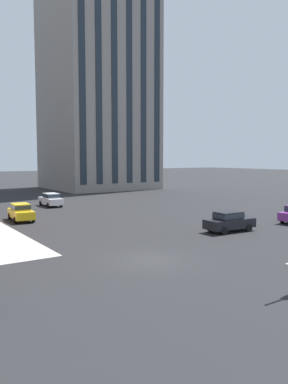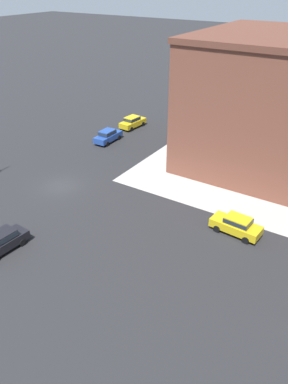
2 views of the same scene
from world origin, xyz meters
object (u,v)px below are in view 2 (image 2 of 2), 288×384
object	(u,v)px
car_main_northbound_near	(2,241)
car_main_southbound_near	(108,135)
car_cross_eastbound	(237,225)
car_parked_curb	(133,122)

from	to	relation	value
car_main_northbound_near	car_main_southbound_near	size ratio (longest dim) A/B	1.01
car_main_northbound_near	car_main_southbound_near	world-z (taller)	same
car_main_southbound_near	car_cross_eastbound	size ratio (longest dim) A/B	0.98
car_main_northbound_near	car_cross_eastbound	xyz separation A→B (m)	(-12.69, 15.37, 0.00)
car_main_southbound_near	car_cross_eastbound	distance (m)	24.68
car_main_northbound_near	car_main_southbound_near	bearing A→B (deg)	-163.39
car_main_northbound_near	car_parked_curb	distance (m)	30.51
car_cross_eastbound	car_main_southbound_near	bearing A→B (deg)	-115.34
car_main_northbound_near	car_parked_curb	size ratio (longest dim) A/B	0.99
car_main_southbound_near	car_parked_curb	xyz separation A→B (m)	(-6.39, -0.30, 0.00)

